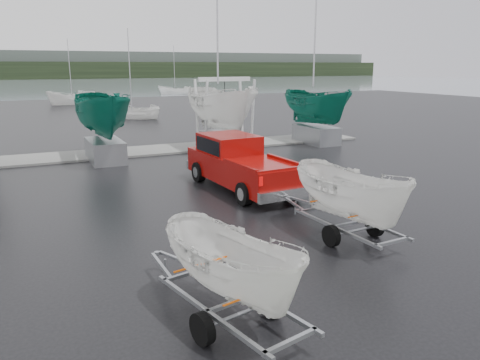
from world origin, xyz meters
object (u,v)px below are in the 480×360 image
pickup_truck (238,161)px  trailer_hitched (354,149)px  trailer_parked (232,208)px  boat_hoist (225,102)px

pickup_truck → trailer_hitched: trailer_hitched is taller
pickup_truck → trailer_parked: size_ratio=1.48×
boat_hoist → trailer_parked: bearing=-113.2°
trailer_hitched → boat_hoist: trailer_hitched is taller
trailer_hitched → boat_hoist: (3.21, 16.13, 0.07)m
pickup_truck → boat_hoist: boat_hoist is taller
trailer_hitched → boat_hoist: 16.44m
trailer_parked → trailer_hitched: bearing=16.8°
trailer_hitched → trailer_parked: (-4.86, -2.70, -0.28)m
pickup_truck → boat_hoist: (3.60, 9.54, 1.60)m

